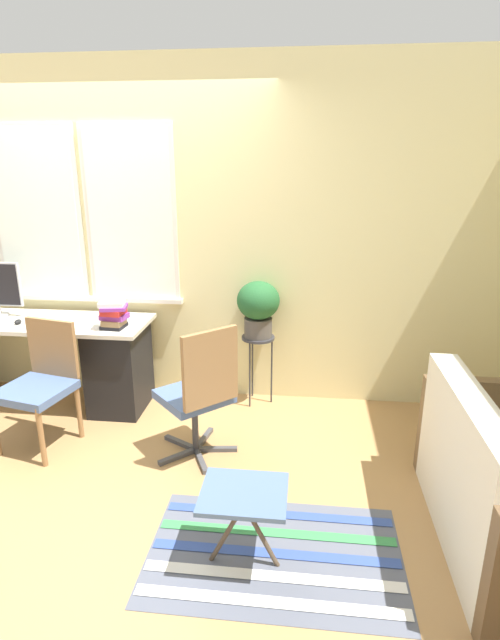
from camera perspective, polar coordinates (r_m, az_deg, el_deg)
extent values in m
plane|color=tan|center=(4.08, -16.15, -11.35)|extent=(14.00, 14.00, 0.00)
cube|color=beige|center=(4.25, -14.32, 9.27)|extent=(9.00, 0.06, 2.70)
cube|color=silver|center=(4.49, -23.14, 10.98)|extent=(0.75, 0.02, 1.40)
cube|color=white|center=(4.48, -23.20, 10.96)|extent=(0.68, 0.01, 1.33)
cube|color=silver|center=(4.17, -13.49, 11.47)|extent=(0.75, 0.02, 1.40)
cube|color=white|center=(4.16, -13.54, 11.45)|extent=(0.68, 0.01, 1.33)
cube|color=silver|center=(4.44, -17.62, 2.45)|extent=(1.58, 0.11, 0.04)
cube|color=beige|center=(4.37, -24.27, -0.17)|extent=(1.98, 0.59, 0.03)
cube|color=black|center=(4.17, -14.69, -5.29)|extent=(0.40, 0.51, 0.69)
ellipsoid|color=black|center=(4.27, -25.00, -0.19)|extent=(0.04, 0.07, 0.04)
cube|color=black|center=(3.92, -15.28, -0.66)|extent=(0.17, 0.17, 0.03)
cube|color=olive|center=(3.90, -15.30, -0.24)|extent=(0.16, 0.15, 0.04)
cube|color=purple|center=(3.90, -15.25, 0.40)|extent=(0.20, 0.16, 0.04)
cube|color=red|center=(3.88, -15.34, 0.94)|extent=(0.17, 0.17, 0.04)
cube|color=purple|center=(3.86, -15.28, 1.40)|extent=(0.21, 0.19, 0.03)
cube|color=white|center=(3.86, -15.54, 1.83)|extent=(0.20, 0.17, 0.03)
cylinder|color=olive|center=(3.61, -22.73, -12.27)|extent=(0.04, 0.04, 0.43)
cylinder|color=olive|center=(4.10, -23.28, -8.67)|extent=(0.04, 0.04, 0.43)
cylinder|color=olive|center=(3.87, -18.96, -9.78)|extent=(0.04, 0.04, 0.43)
cube|color=#4C6699|center=(3.76, -23.42, -7.46)|extent=(0.52, 0.51, 0.06)
cube|color=olive|center=(3.83, -21.64, -2.95)|extent=(0.40, 0.12, 0.42)
cube|color=#47474C|center=(3.56, -8.25, -15.17)|extent=(0.23, 0.22, 0.03)
cube|color=#47474C|center=(3.50, -5.64, -15.69)|extent=(0.16, 0.28, 0.03)
cube|color=#47474C|center=(3.60, -3.84, -14.52)|extent=(0.29, 0.07, 0.03)
cube|color=#47474C|center=(3.73, -5.30, -13.38)|extent=(0.09, 0.29, 0.03)
cube|color=#47474C|center=(3.70, -7.92, -13.75)|extent=(0.27, 0.17, 0.03)
cylinder|color=#333338|center=(3.51, -6.30, -11.74)|extent=(0.04, 0.04, 0.37)
cube|color=#4C6699|center=(3.41, -6.42, -8.62)|extent=(0.59, 0.59, 0.06)
cube|color=olive|center=(3.13, -4.54, -5.52)|extent=(0.31, 0.30, 0.49)
cube|color=white|center=(2.78, 23.72, -11.73)|extent=(0.16, 1.17, 0.39)
cube|color=brown|center=(3.55, 25.51, -11.06)|extent=(0.83, 0.09, 0.66)
cylinder|color=#333338|center=(4.04, 0.93, -2.02)|extent=(0.27, 0.27, 0.02)
cylinder|color=#333338|center=(4.14, 2.48, -5.87)|extent=(0.01, 0.01, 0.56)
cylinder|color=#333338|center=(4.24, 0.28, -5.25)|extent=(0.01, 0.01, 0.56)
cylinder|color=#333338|center=(4.06, -0.02, -6.32)|extent=(0.01, 0.01, 0.56)
cylinder|color=#514C47|center=(4.01, 0.94, -0.83)|extent=(0.22, 0.22, 0.16)
ellipsoid|color=#235B2D|center=(3.94, 0.95, 2.25)|extent=(0.34, 0.34, 0.31)
cube|color=#565B6B|center=(2.84, 2.83, -25.13)|extent=(1.30, 0.82, 0.01)
cube|color=white|center=(2.63, 2.33, -29.51)|extent=(1.28, 0.07, 0.00)
cube|color=white|center=(2.73, 2.59, -27.21)|extent=(1.28, 0.07, 0.00)
cube|color=#334C99|center=(2.84, 2.83, -25.08)|extent=(1.28, 0.07, 0.00)
cube|color=#388E4C|center=(2.95, 3.04, -23.10)|extent=(1.28, 0.07, 0.00)
cube|color=#334C99|center=(3.07, 3.22, -21.28)|extent=(1.28, 0.07, 0.00)
cube|color=slate|center=(2.53, -0.71, -19.23)|extent=(0.42, 0.35, 0.02)
cylinder|color=#4C3D2D|center=(2.68, -2.37, -22.74)|extent=(0.22, 0.02, 0.41)
cylinder|color=#4C3D2D|center=(2.66, 1.01, -22.99)|extent=(0.22, 0.02, 0.41)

